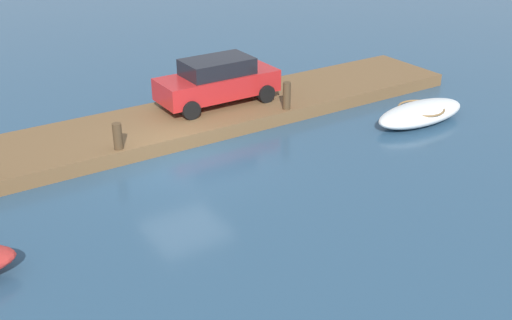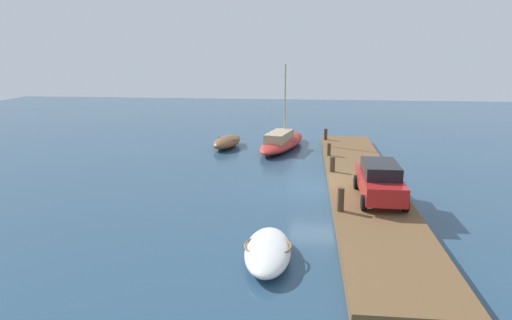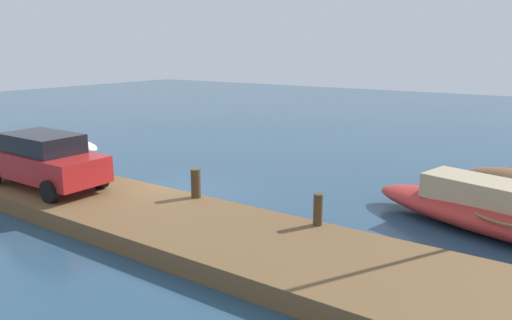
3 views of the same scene
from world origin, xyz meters
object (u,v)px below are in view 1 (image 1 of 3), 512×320
mooring_post_mid_west (118,136)px  parked_car (218,81)px  mooring_post_west (287,96)px  rowboat_white (421,113)px

mooring_post_mid_west → parked_car: bearing=-158.2°
mooring_post_west → parked_car: size_ratio=0.22×
rowboat_white → parked_car: bearing=-40.4°
mooring_post_west → parked_car: (1.73, -1.79, 0.37)m
rowboat_white → mooring_post_mid_west: 10.45m
rowboat_white → mooring_post_mid_west: size_ratio=4.69×
rowboat_white → parked_car: size_ratio=0.89×
parked_car → mooring_post_west: bearing=134.0°
rowboat_white → mooring_post_west: (3.87, -2.66, 0.60)m
mooring_post_west → mooring_post_mid_west: 6.22m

